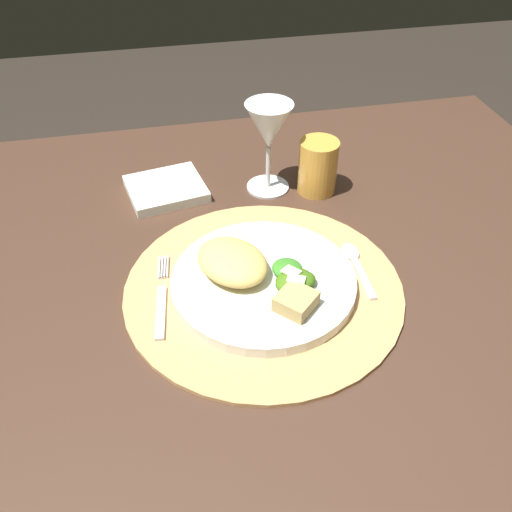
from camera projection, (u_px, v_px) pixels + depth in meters
name	position (u px, v px, depth m)	size (l,w,h in m)	color
ground_plane	(234.00, 499.00, 1.30)	(6.00, 6.00, 0.00)	black
dining_table	(225.00, 333.00, 0.92)	(1.32, 0.90, 0.74)	#422C1F
placemat	(264.00, 288.00, 0.77)	(0.39, 0.39, 0.01)	tan
dinner_plate	(264.00, 282.00, 0.76)	(0.26, 0.26, 0.02)	silver
pasta_serving	(232.00, 262.00, 0.76)	(0.11, 0.09, 0.04)	#ECC265
salad_greens	(293.00, 277.00, 0.75)	(0.06, 0.08, 0.02)	#377E24
bread_piece	(296.00, 301.00, 0.71)	(0.05, 0.05, 0.02)	tan
fork	(162.00, 299.00, 0.75)	(0.03, 0.16, 0.00)	silver
spoon	(355.00, 261.00, 0.81)	(0.02, 0.12, 0.01)	silver
napkin	(166.00, 189.00, 0.95)	(0.13, 0.11, 0.02)	white
wine_glass	(269.00, 130.00, 0.90)	(0.08, 0.08, 0.16)	silver
amber_tumbler	(318.00, 167.00, 0.93)	(0.07, 0.07, 0.09)	gold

